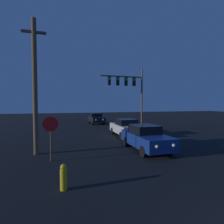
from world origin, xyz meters
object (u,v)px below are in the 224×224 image
Objects in this scene: car_far at (96,118)px; stop_sign at (51,130)px; fire_hydrant at (63,177)px; traffic_signal_mast at (130,88)px; car_near at (146,138)px; utility_pole at (35,85)px; car_mid at (126,127)px.

stop_sign is (-6.04, -16.86, 0.87)m from car_far.
stop_sign is 2.57× the size of fire_hydrant.
traffic_signal_mast reaches higher than car_far.
utility_pole is at bearing -8.09° from car_near.
car_mid is 11.16m from car_far.
car_near is at bearing -104.84° from traffic_signal_mast.
traffic_signal_mast is (1.34, 2.20, 3.91)m from car_mid.
stop_sign is at bearing -61.34° from utility_pole.
fire_hydrant is (1.45, -5.05, -3.71)m from utility_pole.
fire_hydrant is (-5.49, -20.24, -0.36)m from car_far.
traffic_signal_mast is at bearing 35.48° from utility_pole.
car_mid is 8.69m from stop_sign.
car_mid is 4.88× the size of fire_hydrant.
car_near is 1.00× the size of car_far.
car_near is at bearing -8.79° from utility_pole.
car_mid reaches higher than fire_hydrant.
car_far is at bearing 93.65° from car_mid.
car_far reaches higher than fire_hydrant.
stop_sign is at bearing 99.10° from fire_hydrant.
car_mid is 4.69m from traffic_signal_mast.
car_near is 0.67× the size of traffic_signal_mast.
traffic_signal_mast is at bearing 59.82° from car_mid.
utility_pole is (-8.76, -6.24, -0.56)m from traffic_signal_mast.
stop_sign reaches higher than car_far.
car_near reaches higher than fire_hydrant.
car_near and car_mid have the same top height.
car_near is at bearing 89.33° from car_far.
stop_sign is at bearing 6.58° from car_near.
car_near is 6.01m from stop_sign.
utility_pole reaches higher than fire_hydrant.
car_mid is at bearing 56.75° from fire_hydrant.
car_far is at bearing -89.74° from car_near.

